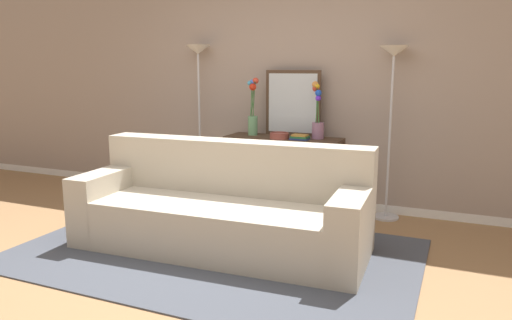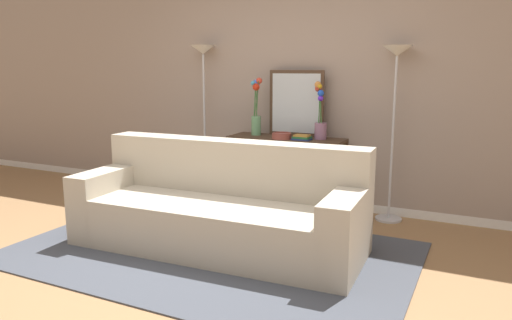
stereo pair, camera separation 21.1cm
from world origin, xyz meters
name	(u,v)px [view 1 (the left image)]	position (x,y,z in m)	size (l,w,h in m)	color
ground_plane	(188,277)	(0.00, 0.00, -0.01)	(16.00, 16.00, 0.02)	#9E754C
back_wall	(290,77)	(0.00, 2.22, 1.40)	(12.00, 0.15, 2.80)	white
area_rug	(214,253)	(-0.02, 0.45, 0.01)	(3.22, 2.01, 0.01)	#474C56
couch	(223,211)	(-0.02, 0.61, 0.31)	(2.46, 0.99, 0.88)	#BCB29E
console_table	(283,159)	(0.06, 1.87, 0.54)	(1.23, 0.40, 0.78)	#473323
floor_lamp_left	(199,79)	(-1.02, 1.98, 1.38)	(0.28, 0.28, 1.75)	silver
floor_lamp_right	(392,84)	(1.12, 1.98, 1.34)	(0.28, 0.28, 1.70)	silver
wall_mirror	(293,103)	(0.09, 2.04, 1.13)	(0.61, 0.02, 0.69)	#473323
vase_tall_flowers	(253,110)	(-0.31, 1.90, 1.05)	(0.11, 0.14, 0.61)	#669E6B
vase_short_flowers	(318,118)	(0.41, 1.90, 1.00)	(0.13, 0.13, 0.58)	gray
fruit_bowl	(279,136)	(0.06, 1.75, 0.81)	(0.20, 0.20, 0.06)	brown
book_stack	(300,137)	(0.27, 1.77, 0.81)	(0.19, 0.13, 0.05)	navy
book_row_under_console	(251,200)	(-0.32, 1.87, 0.06)	(0.25, 0.17, 0.12)	tan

